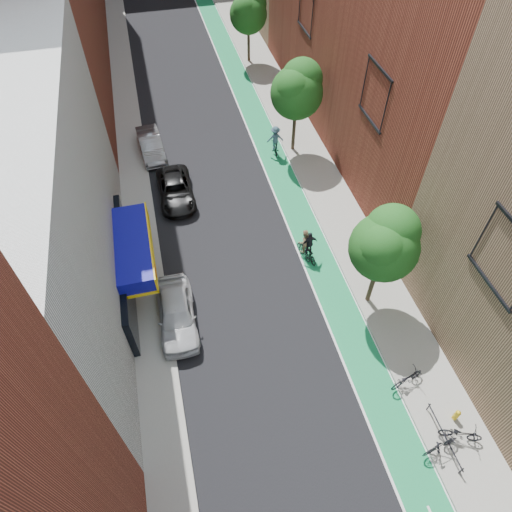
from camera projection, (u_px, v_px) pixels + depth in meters
bike_lane at (265, 138)px, 34.82m from camera, size 2.00×68.00×0.01m
sidewalk_left at (132, 156)px, 33.20m from camera, size 2.00×68.00×0.15m
sidewalk_right at (296, 132)px, 35.16m from camera, size 3.00×68.00×0.15m
building_left_white at (10, 225)px, 20.34m from camera, size 8.00×20.00×12.00m
tree_near at (386, 243)px, 21.46m from camera, size 3.40×3.36×6.42m
tree_mid at (297, 89)px, 30.12m from camera, size 3.55×3.53×6.74m
tree_far at (249, 11)px, 39.26m from camera, size 3.30×3.25×6.21m
parked_car_white at (177, 314)px, 23.45m from camera, size 2.04×4.83×1.63m
parked_car_black at (176, 190)px, 29.91m from camera, size 2.22×4.80×1.33m
parked_car_silver at (151, 145)px, 33.01m from camera, size 1.90×4.53×1.46m
cyclist_lane_near at (304, 245)px, 26.46m from camera, size 0.91×1.53×1.99m
cyclist_lane_mid at (309, 249)px, 26.47m from camera, size 0.99×1.79×1.97m
cyclist_lane_far at (275, 142)px, 32.81m from camera, size 1.25×1.71×2.20m
parked_bike_near at (461, 433)px, 19.66m from camera, size 1.94×1.34×0.97m
parked_bike_mid at (441, 445)px, 19.29m from camera, size 1.82×0.77×1.06m
parked_bike_far at (407, 378)px, 21.33m from camera, size 1.90×1.07×0.94m
fire_hydrant at (457, 415)px, 20.31m from camera, size 0.24×0.24×0.70m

